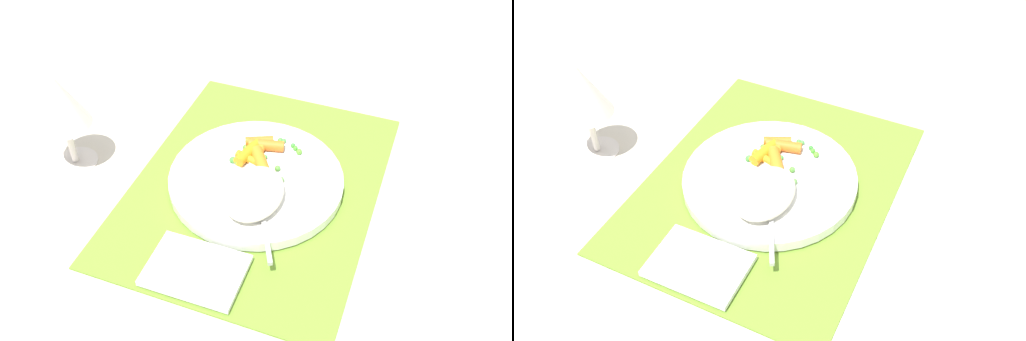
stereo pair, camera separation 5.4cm
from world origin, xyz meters
TOP-DOWN VIEW (x-y plane):
  - ground_plane at (0.00, 0.00)m, footprint 2.40×2.40m
  - placemat at (0.00, 0.00)m, footprint 0.44×0.34m
  - plate at (0.00, 0.00)m, footprint 0.25×0.25m
  - rice_mound at (-0.05, -0.01)m, footprint 0.11×0.08m
  - carrot_portion at (0.04, 0.01)m, footprint 0.09×0.07m
  - pea_scatter at (0.04, 0.00)m, footprint 0.09×0.10m
  - fork at (-0.04, -0.02)m, footprint 0.18×0.10m
  - wine_glass at (-0.05, 0.28)m, footprint 0.08×0.08m
  - napkin at (-0.17, 0.02)m, footprint 0.09×0.12m

SIDE VIEW (x-z plane):
  - ground_plane at x=0.00m, z-range 0.00..0.00m
  - placemat at x=0.00m, z-range 0.00..0.01m
  - napkin at x=-0.17m, z-range 0.01..0.01m
  - plate at x=0.00m, z-range 0.01..0.02m
  - fork at x=-0.04m, z-range 0.02..0.03m
  - pea_scatter at x=0.04m, z-range 0.02..0.03m
  - carrot_portion at x=0.04m, z-range 0.02..0.04m
  - rice_mound at x=-0.05m, z-range 0.02..0.05m
  - wine_glass at x=-0.05m, z-range 0.03..0.19m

